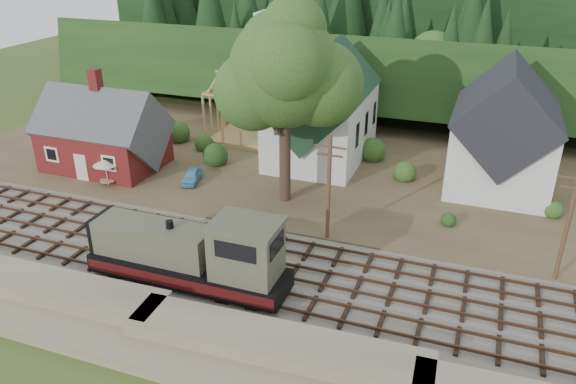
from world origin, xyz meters
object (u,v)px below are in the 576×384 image
(car_blue, at_px, (192,176))
(patio_set, at_px, (105,164))
(car_green, at_px, (64,140))
(car_red, at_px, (523,193))
(locomotive, at_px, (194,256))

(car_blue, distance_m, patio_set, 7.30)
(car_green, height_order, patio_set, patio_set)
(car_green, xyz_separation_m, patio_set, (9.90, -6.32, 1.32))
(car_blue, xyz_separation_m, car_red, (26.97, 6.00, 0.08))
(locomotive, relative_size, car_green, 3.26)
(car_green, xyz_separation_m, car_red, (43.35, 2.73, -0.00))
(car_red, relative_size, patio_set, 1.98)
(locomotive, distance_m, car_red, 27.37)
(car_red, bearing_deg, car_green, 79.10)
(car_blue, relative_size, car_red, 0.71)
(car_blue, bearing_deg, car_green, 153.99)
(car_blue, distance_m, car_green, 16.71)
(car_green, bearing_deg, car_blue, -101.13)
(locomotive, height_order, car_green, locomotive)
(locomotive, relative_size, car_red, 2.77)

